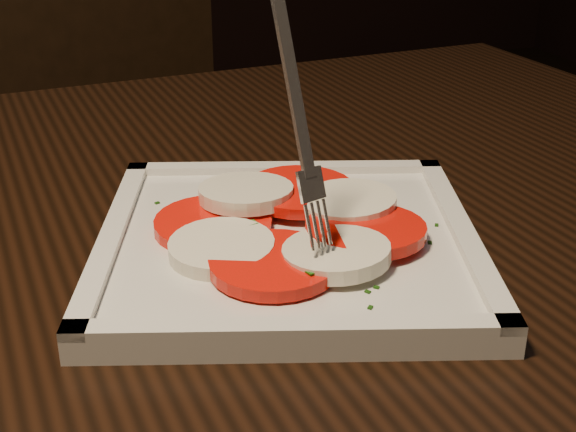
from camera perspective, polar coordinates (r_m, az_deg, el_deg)
name	(u,v)px	position (r m, az deg, el deg)	size (l,w,h in m)	color
table	(145,334)	(0.66, -10.11, -8.29)	(1.25, 0.88, 0.75)	black
chair	(132,145)	(1.42, -11.04, 4.95)	(0.51, 0.51, 0.93)	black
plate	(288,246)	(0.55, 0.00, -2.12)	(0.25, 0.25, 0.01)	silver
caprese_salad	(288,224)	(0.54, 0.02, -0.61)	(0.19, 0.22, 0.02)	red
fork	(292,115)	(0.48, 0.30, 7.20)	(0.02, 0.05, 0.15)	white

